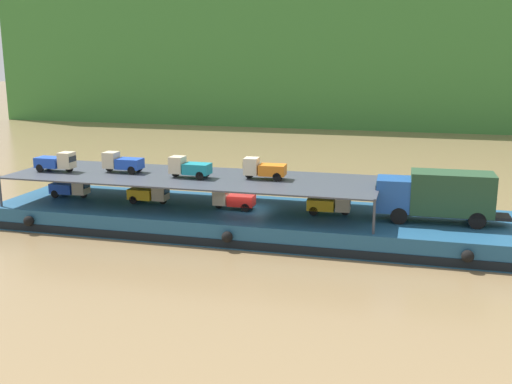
{
  "coord_description": "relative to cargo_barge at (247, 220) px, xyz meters",
  "views": [
    {
      "loc": [
        10.56,
        -36.89,
        11.38
      ],
      "look_at": [
        0.64,
        0.0,
        2.7
      ],
      "focal_mm": 42.22,
      "sensor_mm": 36.0,
      "label": 1
    }
  ],
  "objects": [
    {
      "name": "mini_truck_upper_bow",
      "position": [
        1.06,
        0.45,
        3.44
      ],
      "size": [
        2.78,
        1.27,
        1.38
      ],
      "color": "orange",
      "rests_on": "cargo_rack"
    },
    {
      "name": "mini_truck_lower_mid",
      "position": [
        -0.87,
        -0.16,
        1.44
      ],
      "size": [
        2.77,
        1.25,
        1.38
      ],
      "color": "red",
      "rests_on": "cargo_barge"
    },
    {
      "name": "mini_truck_upper_mid",
      "position": [
        -8.97,
        0.19,
        3.44
      ],
      "size": [
        2.74,
        1.21,
        1.38
      ],
      "color": "#1E47B7",
      "rests_on": "cargo_rack"
    },
    {
      "name": "cargo_barge",
      "position": [
        0.0,
        0.0,
        0.0
      ],
      "size": [
        33.94,
        8.62,
        1.5
      ],
      "color": "navy",
      "rests_on": "ground"
    },
    {
      "name": "cargo_rack",
      "position": [
        -3.8,
        0.02,
        2.69
      ],
      "size": [
        24.74,
        7.28,
        2.0
      ],
      "color": "#383D47",
      "rests_on": "cargo_barge"
    },
    {
      "name": "mini_truck_lower_aft",
      "position": [
        -6.89,
        -0.08,
        1.44
      ],
      "size": [
        2.76,
        1.23,
        1.38
      ],
      "color": "gold",
      "rests_on": "cargo_barge"
    },
    {
      "name": "mini_truck_upper_stern",
      "position": [
        -13.54,
        -0.73,
        3.44
      ],
      "size": [
        2.74,
        1.21,
        1.38
      ],
      "color": "#1E47B7",
      "rests_on": "cargo_rack"
    },
    {
      "name": "mini_truck_lower_stern",
      "position": [
        -13.09,
        0.14,
        1.44
      ],
      "size": [
        2.74,
        1.2,
        1.38
      ],
      "color": "#1E47B7",
      "rests_on": "cargo_barge"
    },
    {
      "name": "mini_truck_upper_fore",
      "position": [
        -3.81,
        -0.39,
        3.44
      ],
      "size": [
        2.77,
        1.25,
        1.38
      ],
      "color": "teal",
      "rests_on": "cargo_rack"
    },
    {
      "name": "covered_lorry",
      "position": [
        11.99,
        0.03,
        2.45
      ],
      "size": [
        7.9,
        2.46,
        3.1
      ],
      "color": "#1E4C99",
      "rests_on": "cargo_barge"
    },
    {
      "name": "hillside_far_bank",
      "position": [
        0.0,
        73.31,
        15.67
      ],
      "size": [
        122.84,
        33.72,
        29.15
      ],
      "color": "#387533",
      "rests_on": "ground"
    },
    {
      "name": "ground_plane",
      "position": [
        0.0,
        0.02,
        -0.75
      ],
      "size": [
        400.0,
        400.0,
        0.0
      ],
      "primitive_type": "plane",
      "color": "olive"
    },
    {
      "name": "mini_truck_lower_fore",
      "position": [
        5.46,
        0.17,
        1.44
      ],
      "size": [
        2.78,
        1.26,
        1.38
      ],
      "color": "gold",
      "rests_on": "cargo_barge"
    }
  ]
}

